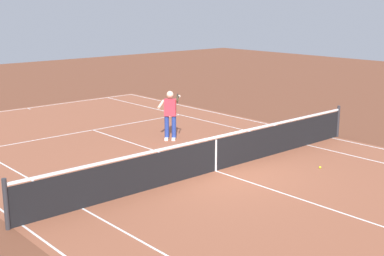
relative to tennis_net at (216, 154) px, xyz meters
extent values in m
plane|color=brown|center=(0.00, 0.00, -0.49)|extent=(60.00, 60.00, 0.00)
cube|color=#935138|center=(0.00, 0.00, -0.49)|extent=(24.20, 11.40, 0.00)
cube|color=white|center=(11.90, 0.00, -0.49)|extent=(0.05, 11.00, 0.01)
cube|color=white|center=(0.00, -5.50, -0.49)|extent=(23.80, 0.05, 0.01)
cube|color=white|center=(0.00, 5.50, -0.49)|extent=(23.80, 0.05, 0.01)
cube|color=white|center=(0.00, -4.11, -0.49)|extent=(23.80, 0.05, 0.01)
cube|color=white|center=(0.00, 4.11, -0.49)|extent=(23.80, 0.05, 0.01)
cube|color=white|center=(6.40, 0.00, -0.49)|extent=(0.05, 8.22, 0.01)
cube|color=white|center=(0.00, 0.00, -0.49)|extent=(12.80, 0.05, 0.01)
cube|color=white|center=(11.75, 0.00, -0.49)|extent=(0.30, 0.05, 0.01)
cylinder|color=#2D2D33|center=(0.00, -5.80, 0.05)|extent=(0.10, 0.10, 1.08)
cylinder|color=#2D2D33|center=(0.00, 5.80, 0.05)|extent=(0.10, 0.10, 1.08)
cube|color=black|center=(0.00, 0.00, -0.05)|extent=(0.02, 11.60, 0.88)
cube|color=white|center=(0.00, 0.00, 0.46)|extent=(0.04, 11.60, 0.06)
cube|color=white|center=(0.00, 0.00, -0.05)|extent=(0.04, 0.06, 0.88)
cylinder|color=navy|center=(3.57, -1.16, -0.04)|extent=(0.15, 0.15, 0.74)
cube|color=white|center=(3.53, -1.12, -0.45)|extent=(0.27, 0.28, 0.09)
cylinder|color=navy|center=(3.39, -1.33, -0.04)|extent=(0.15, 0.15, 0.74)
cube|color=white|center=(3.35, -1.29, -0.45)|extent=(0.27, 0.28, 0.09)
cube|color=#E03342|center=(3.48, -1.25, 0.61)|extent=(0.44, 0.44, 0.56)
sphere|color=beige|center=(3.48, -1.25, 1.04)|extent=(0.23, 0.23, 0.23)
cylinder|color=beige|center=(3.56, -0.93, 0.74)|extent=(0.25, 0.41, 0.26)
cylinder|color=beige|center=(3.16, -1.31, 0.94)|extent=(0.41, 0.27, 0.30)
cylinder|color=#232326|center=(2.90, -1.13, 1.05)|extent=(0.22, 0.23, 0.04)
torus|color=#232326|center=(2.70, -0.92, 1.05)|extent=(0.23, 0.24, 0.31)
cylinder|color=#C6D84C|center=(2.70, -0.92, 1.05)|extent=(0.19, 0.20, 0.27)
sphere|color=#CCE01E|center=(-1.76, -2.33, -0.46)|extent=(0.07, 0.07, 0.07)
camera|label=1|loc=(-9.83, 9.52, 3.92)|focal=49.13mm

